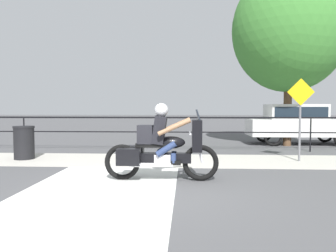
% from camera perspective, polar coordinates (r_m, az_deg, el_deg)
% --- Properties ---
extents(ground_plane, '(120.00, 120.00, 0.00)m').
position_cam_1_polar(ground_plane, '(6.27, -4.23, -10.96)').
color(ground_plane, '#4C4C4F').
extents(sidewalk_band, '(44.00, 2.40, 0.01)m').
position_cam_1_polar(sidewalk_band, '(9.59, -1.60, -5.96)').
color(sidewalk_band, '#B7B2A8').
rests_on(sidewalk_band, ground).
extents(crosswalk_band, '(2.82, 6.00, 0.01)m').
position_cam_1_polar(crosswalk_band, '(6.24, -12.07, -11.07)').
color(crosswalk_band, silver).
rests_on(crosswalk_band, ground).
extents(fence_railing, '(36.00, 0.05, 1.21)m').
position_cam_1_polar(fence_railing, '(11.59, -0.74, 0.35)').
color(fence_railing, black).
rests_on(fence_railing, ground).
extents(motorcycle, '(2.42, 0.76, 1.63)m').
position_cam_1_polar(motorcycle, '(6.89, -1.21, -3.60)').
color(motorcycle, black).
rests_on(motorcycle, ground).
extents(parked_car, '(4.32, 1.78, 1.67)m').
position_cam_1_polar(parked_car, '(14.70, 21.77, 0.74)').
color(parked_car, silver).
rests_on(parked_car, ground).
extents(trash_bin, '(0.61, 0.61, 0.99)m').
position_cam_1_polar(trash_bin, '(10.60, -23.78, -2.66)').
color(trash_bin, black).
rests_on(trash_bin, ground).
extents(street_sign, '(0.76, 0.06, 2.35)m').
position_cam_1_polar(street_sign, '(9.99, 22.06, 2.78)').
color(street_sign, slate).
rests_on(street_sign, ground).
extents(tree_behind_sign, '(4.45, 4.45, 7.05)m').
position_cam_1_polar(tree_behind_sign, '(14.25, 20.35, 15.42)').
color(tree_behind_sign, brown).
rests_on(tree_behind_sign, ground).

